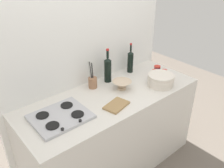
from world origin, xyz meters
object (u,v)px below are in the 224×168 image
(stovetop_hob, at_px, (60,116))
(utensil_crock, at_px, (93,82))
(mixing_bowl, at_px, (122,85))
(wine_bottle_mid_left, at_px, (108,69))
(condiment_jar_rear, at_px, (164,73))
(condiment_jar_spare, at_px, (155,74))
(cutting_board, at_px, (116,105))
(plate_stack, at_px, (161,80))
(wine_bottle_leftmost, at_px, (130,61))
(condiment_jar_front, at_px, (157,70))

(stovetop_hob, distance_m, utensil_crock, 0.55)
(stovetop_hob, relative_size, utensil_crock, 1.52)
(mixing_bowl, xyz_separation_m, utensil_crock, (-0.20, 0.21, 0.02))
(wine_bottle_mid_left, height_order, utensil_crock, wine_bottle_mid_left)
(condiment_jar_rear, bearing_deg, condiment_jar_spare, 158.84)
(wine_bottle_mid_left, bearing_deg, cutting_board, -120.22)
(utensil_crock, relative_size, cutting_board, 1.34)
(wine_bottle_mid_left, xyz_separation_m, cutting_board, (-0.24, -0.41, -0.13))
(mixing_bowl, xyz_separation_m, condiment_jar_spare, (0.43, -0.05, 0.00))
(plate_stack, bearing_deg, mixing_bowl, 150.64)
(utensil_crock, bearing_deg, wine_bottle_leftmost, 2.05)
(mixing_bowl, relative_size, condiment_jar_rear, 2.52)
(condiment_jar_front, xyz_separation_m, condiment_jar_spare, (-0.11, -0.06, 0.00))
(utensil_crock, bearing_deg, condiment_jar_spare, -22.43)
(condiment_jar_front, height_order, condiment_jar_spare, condiment_jar_spare)
(wine_bottle_leftmost, distance_m, condiment_jar_spare, 0.31)
(wine_bottle_leftmost, bearing_deg, stovetop_hob, -166.21)
(wine_bottle_mid_left, distance_m, condiment_jar_rear, 0.63)
(mixing_bowl, distance_m, condiment_jar_rear, 0.54)
(stovetop_hob, xyz_separation_m, wine_bottle_mid_left, (0.70, 0.24, 0.12))
(mixing_bowl, bearing_deg, condiment_jar_spare, -7.06)
(mixing_bowl, height_order, condiment_jar_rear, mixing_bowl)
(condiment_jar_spare, bearing_deg, condiment_jar_front, 29.31)
(wine_bottle_leftmost, distance_m, cutting_board, 0.72)
(condiment_jar_spare, relative_size, cutting_board, 0.42)
(mixing_bowl, distance_m, condiment_jar_front, 0.53)
(condiment_jar_spare, bearing_deg, utensil_crock, 157.57)
(utensil_crock, xyz_separation_m, cutting_board, (-0.04, -0.40, -0.06))
(mixing_bowl, bearing_deg, wine_bottle_mid_left, 91.28)
(wine_bottle_mid_left, xyz_separation_m, utensil_crock, (-0.20, -0.01, -0.07))
(plate_stack, xyz_separation_m, condiment_jar_rear, (0.18, 0.10, -0.02))
(wine_bottle_mid_left, height_order, condiment_jar_front, wine_bottle_mid_left)
(wine_bottle_leftmost, relative_size, condiment_jar_front, 3.84)
(condiment_jar_spare, bearing_deg, condiment_jar_rear, -21.16)
(stovetop_hob, bearing_deg, condiment_jar_spare, -1.32)
(stovetop_hob, relative_size, wine_bottle_mid_left, 1.27)
(mixing_bowl, relative_size, utensil_crock, 0.64)
(wine_bottle_leftmost, xyz_separation_m, cutting_board, (-0.57, -0.42, -0.12))
(condiment_jar_spare, bearing_deg, wine_bottle_leftmost, 109.22)
(plate_stack, relative_size, condiment_jar_spare, 2.83)
(stovetop_hob, bearing_deg, utensil_crock, 25.14)
(condiment_jar_spare, xyz_separation_m, cutting_board, (-0.67, -0.14, -0.04))
(cutting_board, bearing_deg, condiment_jar_rear, 7.58)
(condiment_jar_rear, bearing_deg, plate_stack, -150.42)
(condiment_jar_spare, bearing_deg, stovetop_hob, 178.68)
(cutting_board, bearing_deg, plate_stack, -0.03)
(mixing_bowl, bearing_deg, utensil_crock, 134.48)
(condiment_jar_spare, distance_m, cutting_board, 0.69)
(mixing_bowl, height_order, condiment_jar_spare, condiment_jar_spare)
(condiment_jar_rear, bearing_deg, mixing_bowl, 170.04)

